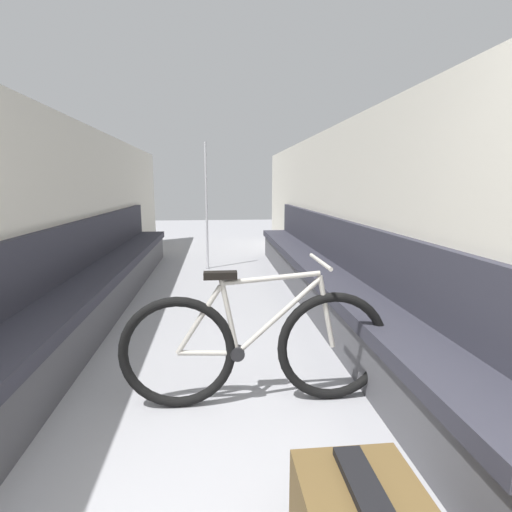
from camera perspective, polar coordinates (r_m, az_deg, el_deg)
wall_left at (r=4.71m, az=-24.58°, el=5.07°), size 0.10×10.90×2.05m
wall_right at (r=4.69m, az=12.36°, el=5.74°), size 0.10×10.90×2.05m
bench_seat_row_left at (r=4.65m, az=-21.23°, el=-3.55°), size 0.48×6.64×0.99m
bench_seat_row_right at (r=4.64m, az=9.30°, el=-3.01°), size 0.48×6.64×0.99m
bicycle at (r=2.55m, az=0.07°, el=-12.85°), size 1.69×0.46×0.92m
grab_pole_near at (r=6.53m, az=-7.07°, el=6.77°), size 0.08×0.08×2.03m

